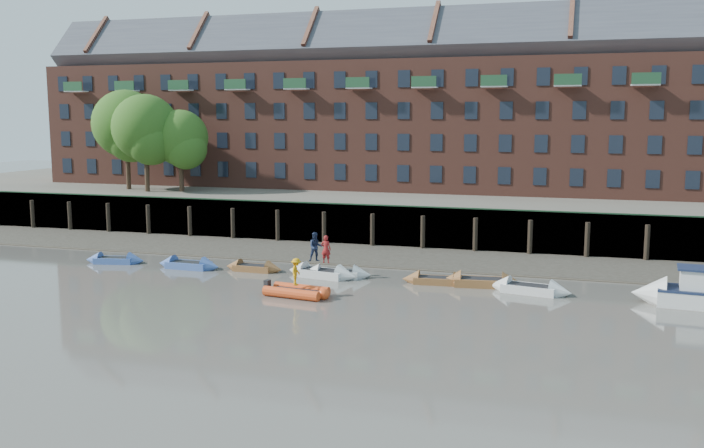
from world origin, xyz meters
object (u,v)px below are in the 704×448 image
at_px(rowboat_1, 189,265).
at_px(rowboat_6, 481,282).
at_px(rowboat_5, 436,280).
at_px(rowboat_7, 530,289).
at_px(rowboat_3, 322,273).
at_px(person_rower_b, 316,247).
at_px(rib_tender, 299,291).
at_px(rowboat_0, 115,260).
at_px(person_rib_crew, 296,272).
at_px(rowboat_2, 254,268).
at_px(person_rower_a, 326,249).
at_px(motor_launch, 688,293).
at_px(rowboat_4, 336,274).

relative_size(rowboat_1, rowboat_6, 0.91).
bearing_deg(rowboat_5, rowboat_7, -12.55).
height_order(rowboat_3, person_rower_b, person_rower_b).
relative_size(rowboat_5, rib_tender, 1.09).
distance_m(rowboat_0, person_rib_crew, 16.38).
xyz_separation_m(rowboat_2, rowboat_3, (4.92, -0.45, 0.04)).
xyz_separation_m(rib_tender, person_rower_a, (-0.15, 5.10, 1.55)).
distance_m(rowboat_5, rowboat_7, 5.66).
bearing_deg(rib_tender, person_rower_a, 99.72).
height_order(rowboat_0, rowboat_1, rowboat_1).
relative_size(rowboat_2, rowboat_5, 0.95).
relative_size(rowboat_5, motor_launch, 0.63).
bearing_deg(rowboat_5, rowboat_6, -1.81).
bearing_deg(rowboat_6, person_rower_b, 174.43).
bearing_deg(person_rower_a, rowboat_3, -15.94).
distance_m(rowboat_5, person_rower_b, 7.94).
bearing_deg(motor_launch, rowboat_3, 2.61).
bearing_deg(motor_launch, person_rower_b, 2.09).
bearing_deg(person_rower_a, motor_launch, 178.86).
distance_m(rowboat_4, person_rower_a, 1.74).
distance_m(rowboat_2, rowboat_4, 5.83).
relative_size(rowboat_6, rowboat_7, 1.01).
distance_m(rowboat_0, person_rower_a, 15.65).
height_order(rowboat_6, rowboat_7, rowboat_6).
height_order(person_rower_a, person_rib_crew, person_rower_a).
relative_size(rowboat_0, rowboat_5, 1.01).
bearing_deg(rib_tender, rowboat_4, 93.42).
xyz_separation_m(rowboat_3, person_rib_crew, (0.28, -5.09, 1.14)).
height_order(rowboat_5, motor_launch, motor_launch).
xyz_separation_m(rowboat_4, person_rib_crew, (-0.63, -5.31, 1.17)).
relative_size(rowboat_0, rowboat_1, 0.95).
relative_size(rowboat_7, person_rower_a, 2.81).
xyz_separation_m(rib_tender, motor_launch, (20.75, 4.28, 0.41)).
bearing_deg(person_rower_b, person_rower_a, -50.28).
xyz_separation_m(rowboat_3, person_rower_a, (0.32, -0.10, 1.58)).
xyz_separation_m(rowboat_0, person_rower_a, (15.57, -0.11, 1.62)).
bearing_deg(rowboat_4, motor_launch, -11.53).
distance_m(rowboat_1, rowboat_6, 19.45).
relative_size(rowboat_7, rib_tender, 1.28).
distance_m(rowboat_5, rib_tender, 8.75).
bearing_deg(motor_launch, rowboat_6, -1.73).
bearing_deg(motor_launch, rowboat_1, 3.50).
bearing_deg(rowboat_7, rowboat_1, -170.22).
bearing_deg(rowboat_7, rowboat_4, -172.52).
height_order(rowboat_0, rowboat_4, rowboat_4).
bearing_deg(rowboat_3, rowboat_5, 12.38).
height_order(rowboat_6, motor_launch, motor_launch).
bearing_deg(person_rib_crew, rowboat_0, 66.27).
xyz_separation_m(rowboat_2, motor_launch, (26.14, -1.36, 0.49)).
bearing_deg(person_rower_b, motor_launch, -31.79).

